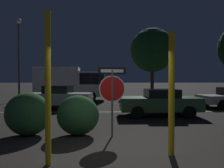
{
  "coord_description": "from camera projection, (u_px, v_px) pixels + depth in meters",
  "views": [
    {
      "loc": [
        -0.17,
        -5.16,
        1.8
      ],
      "look_at": [
        0.12,
        4.63,
        1.61
      ],
      "focal_mm": 35.0,
      "sensor_mm": 36.0,
      "label": 1
    }
  ],
  "objects": [
    {
      "name": "hedge_bush_2",
      "position": [
        78.0,
        115.0,
        7.09
      ],
      "size": [
        1.37,
        1.0,
        1.3
      ],
      "primitive_type": "ellipsoid",
      "color": "#285B2D",
      "rests_on": "ground_plane"
    },
    {
      "name": "delivery_truck",
      "position": [
        72.0,
        82.0,
        18.92
      ],
      "size": [
        5.98,
        2.61,
        2.88
      ],
      "rotation": [
        0.0,
        0.0,
        -1.54
      ],
      "color": "silver",
      "rests_on": "ground_plane"
    },
    {
      "name": "passing_car_2",
      "position": [
        60.0,
        97.0,
        13.76
      ],
      "size": [
        4.15,
        2.15,
        1.43
      ],
      "rotation": [
        0.0,
        0.0,
        -1.66
      ],
      "color": "silver",
      "rests_on": "ground_plane"
    },
    {
      "name": "road_center_stripe",
      "position": [
        109.0,
        112.0,
        12.22
      ],
      "size": [
        40.13,
        0.12,
        0.01
      ],
      "primitive_type": "cube",
      "color": "gold",
      "rests_on": "ground_plane"
    },
    {
      "name": "yellow_pole_left",
      "position": [
        48.0,
        89.0,
        4.57
      ],
      "size": [
        0.13,
        0.13,
        3.24
      ],
      "primitive_type": "cylinder",
      "color": "yellow",
      "rests_on": "ground_plane"
    },
    {
      "name": "hedge_bush_1",
      "position": [
        28.0,
        114.0,
        7.04
      ],
      "size": [
        1.47,
        1.1,
        1.39
      ],
      "primitive_type": "ellipsoid",
      "color": "#285B2D",
      "rests_on": "ground_plane"
    },
    {
      "name": "ground_plane",
      "position": [
        113.0,
        155.0,
        5.19
      ],
      "size": [
        260.0,
        260.0,
        0.0
      ],
      "primitive_type": "plane",
      "color": "black"
    },
    {
      "name": "yellow_pole_right",
      "position": [
        172.0,
        94.0,
        5.18
      ],
      "size": [
        0.15,
        0.15,
        2.93
      ],
      "primitive_type": "cylinder",
      "color": "yellow",
      "rests_on": "ground_plane"
    },
    {
      "name": "tree_2",
      "position": [
        152.0,
        50.0,
        20.25
      ],
      "size": [
        4.06,
        4.06,
        6.6
      ],
      "color": "#422D1E",
      "rests_on": "ground_plane"
    },
    {
      "name": "passing_car_3",
      "position": [
        159.0,
        102.0,
        10.87
      ],
      "size": [
        3.98,
        1.91,
        1.33
      ],
      "rotation": [
        0.0,
        0.0,
        1.57
      ],
      "color": "#335B38",
      "rests_on": "ground_plane"
    },
    {
      "name": "stop_sign",
      "position": [
        112.0,
        88.0,
        6.9
      ],
      "size": [
        0.88,
        0.15,
        2.19
      ],
      "rotation": [
        0.0,
        0.0,
        0.14
      ],
      "color": "#4C4C51",
      "rests_on": "ground_plane"
    },
    {
      "name": "street_lamp",
      "position": [
        19.0,
        49.0,
        17.97
      ],
      "size": [
        0.44,
        0.44,
        6.85
      ],
      "color": "#4C4C51",
      "rests_on": "ground_plane"
    }
  ]
}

